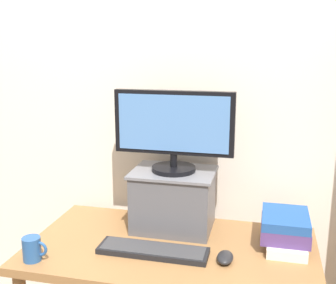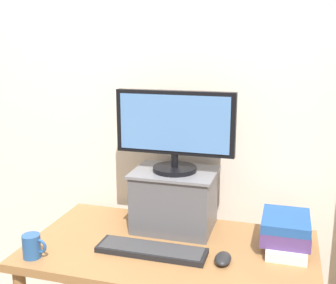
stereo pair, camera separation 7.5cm
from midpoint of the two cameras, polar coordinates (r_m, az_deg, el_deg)
The scene contains 8 objects.
back_wall at distance 2.07m, azimuth 4.67°, elevation 5.66°, with size 7.00×0.08×2.60m.
desk at distance 1.88m, azimuth 1.54°, elevation -16.35°, with size 1.21×0.66×0.74m.
riser_box at distance 1.94m, azimuth 2.02°, elevation -7.64°, with size 0.37×0.28×0.28m.
computer_monitor at distance 1.85m, azimuth 2.09°, elevation 1.83°, with size 0.53×0.20×0.36m.
keyboard at distance 1.78m, azimuth -0.99°, elevation -14.45°, with size 0.45×0.13×0.02m.
computer_mouse at distance 1.72m, azimuth 8.76°, elevation -15.36°, with size 0.06×0.10×0.04m.
book_stack at distance 1.86m, azimuth 16.82°, elevation -11.63°, with size 0.20×0.27×0.14m.
coffee_mug at distance 1.80m, azimuth -16.74°, elevation -13.36°, with size 0.10×0.07×0.10m.
Camera 2 is at (0.44, -1.57, 1.58)m, focal length 45.00 mm.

